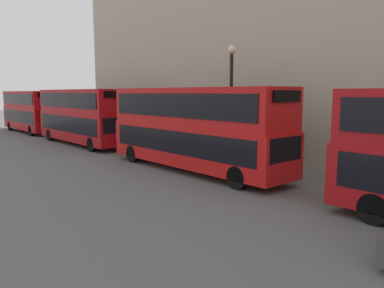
# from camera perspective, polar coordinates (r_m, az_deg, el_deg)

# --- Properties ---
(bus_second_in_queue) EXTENTS (2.59, 11.43, 4.29)m
(bus_second_in_queue) POSITION_cam_1_polar(r_m,az_deg,el_deg) (19.31, 0.20, 2.84)
(bus_second_in_queue) COLOR red
(bus_second_in_queue) RESTS_ON ground
(bus_third_in_queue) EXTENTS (2.59, 11.02, 4.29)m
(bus_third_in_queue) POSITION_cam_1_polar(r_m,az_deg,el_deg) (30.57, -16.47, 4.36)
(bus_third_in_queue) COLOR #A80F14
(bus_third_in_queue) RESTS_ON ground
(bus_trailing) EXTENTS (2.59, 10.06, 4.20)m
(bus_trailing) POSITION_cam_1_polar(r_m,az_deg,el_deg) (41.87, -23.39, 4.82)
(bus_trailing) COLOR #A80F14
(bus_trailing) RESTS_ON ground
(street_lamp) EXTENTS (0.44, 0.44, 6.47)m
(street_lamp) POSITION_cam_1_polar(r_m,az_deg,el_deg) (19.88, 5.99, 7.64)
(street_lamp) COLOR black
(street_lamp) RESTS_ON ground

